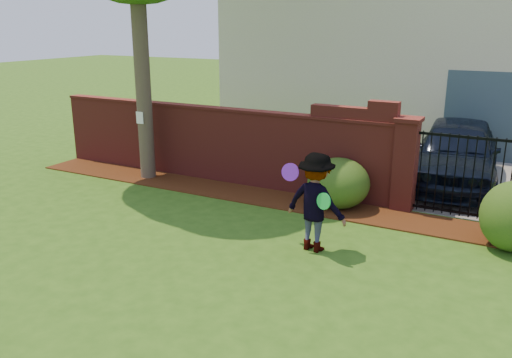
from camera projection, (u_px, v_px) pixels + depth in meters
The scene contains 13 objects.
ground at pixel (191, 261), 8.44m from camera, with size 80.00×80.00×0.01m, color #2F5916.
mulch_bed at pixel (242, 193), 11.68m from camera, with size 11.10×1.08×0.03m, color #391A0A.
brick_wall at pixel (216, 142), 12.46m from camera, with size 8.70×0.31×2.16m.
pillar_left at pixel (405, 164), 10.47m from camera, with size 0.50×0.50×1.88m.
iron_gate at pixel (464, 176), 10.01m from camera, with size 1.78×0.03×1.60m.
driveway at pixel (481, 169), 13.63m from camera, with size 3.20×8.00×0.01m, color gray.
house at pixel (424, 37), 17.24m from camera, with size 12.40×6.40×6.30m.
car at pixel (456, 155), 11.95m from camera, with size 1.81×4.49×1.53m, color black.
paper_notice at pixel (140, 118), 12.34m from camera, with size 0.20×0.01×0.28m, color white.
shrub_left at pixel (338, 183), 10.71m from camera, with size 1.26×1.26×1.03m, color #214815.
man at pixel (314, 203), 8.61m from camera, with size 1.07×0.62×1.65m, color gray.
frisbee_purple at pixel (290, 172), 8.56m from camera, with size 0.29×0.29×0.03m, color purple.
frisbee_green at pixel (324, 201), 8.22m from camera, with size 0.26×0.26×0.02m, color green.
Camera 1 is at (4.54, -6.32, 3.66)m, focal length 37.21 mm.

